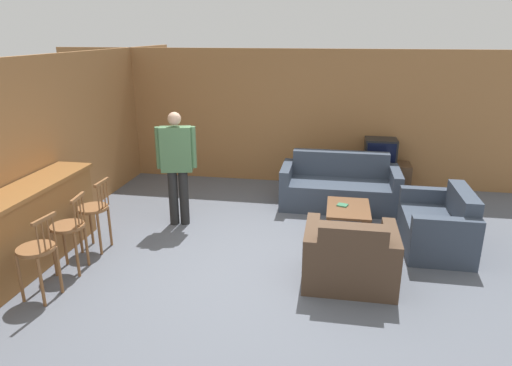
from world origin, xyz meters
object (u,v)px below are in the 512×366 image
(couch_far, at_px, (339,188))
(loveseat_right, at_px, (439,227))
(bar_chair_far, at_px, (94,213))
(tv_unit, at_px, (378,177))
(bar_chair_near, at_px, (38,254))
(bar_chair_mid, at_px, (69,231))
(book_on_table, at_px, (342,205))
(armchair_near, at_px, (350,259))
(person_by_window, at_px, (177,163))
(tv, at_px, (380,151))
(coffee_table, at_px, (348,212))

(couch_far, xyz_separation_m, loveseat_right, (1.37, -1.42, -0.00))
(bar_chair_far, bearing_deg, tv_unit, 38.04)
(bar_chair_near, distance_m, bar_chair_mid, 0.63)
(bar_chair_far, height_order, book_on_table, bar_chair_far)
(bar_chair_near, xyz_separation_m, bar_chair_mid, (0.00, 0.63, 0.00))
(bar_chair_mid, bearing_deg, armchair_near, 4.93)
(couch_far, bearing_deg, loveseat_right, -46.15)
(armchair_near, height_order, tv_unit, armchair_near)
(couch_far, bearing_deg, armchair_near, -87.23)
(couch_far, xyz_separation_m, tv_unit, (0.72, 0.87, -0.04))
(armchair_near, bearing_deg, book_on_table, 93.33)
(tv_unit, xyz_separation_m, book_on_table, (-0.68, -2.02, 0.17))
(loveseat_right, bearing_deg, bar_chair_mid, -162.46)
(couch_far, bearing_deg, person_by_window, -153.44)
(bar_chair_far, distance_m, loveseat_right, 4.77)
(bar_chair_near, xyz_separation_m, armchair_near, (3.44, 0.93, -0.23))
(book_on_table, bearing_deg, armchair_near, -86.67)
(bar_chair_far, distance_m, armchair_near, 3.46)
(armchair_near, relative_size, tv, 1.88)
(person_by_window, bearing_deg, tv, 33.38)
(couch_far, relative_size, tv_unit, 1.74)
(bar_chair_mid, bearing_deg, coffee_table, 26.27)
(bar_chair_near, relative_size, coffee_table, 1.17)
(bar_chair_near, xyz_separation_m, tv, (4.04, 4.40, 0.25))
(bar_chair_near, xyz_separation_m, loveseat_right, (4.68, 2.11, -0.23))
(person_by_window, bearing_deg, loveseat_right, -2.75)
(bar_chair_near, bearing_deg, book_on_table, 35.37)
(book_on_table, relative_size, person_by_window, 0.10)
(bar_chair_far, relative_size, person_by_window, 0.57)
(tv_unit, height_order, book_on_table, tv_unit)
(tv_unit, bearing_deg, loveseat_right, -74.38)
(bar_chair_mid, xyz_separation_m, bar_chair_far, (0.00, 0.61, 0.00))
(armchair_near, distance_m, loveseat_right, 1.71)
(tv_unit, relative_size, book_on_table, 6.39)
(tv_unit, bearing_deg, book_on_table, -108.66)
(tv_unit, distance_m, person_by_window, 3.90)
(loveseat_right, xyz_separation_m, tv, (-0.64, 2.29, 0.48))
(bar_chair_near, distance_m, book_on_table, 4.12)
(bar_chair_near, distance_m, couch_far, 4.85)
(armchair_near, relative_size, person_by_window, 0.61)
(bar_chair_mid, height_order, person_by_window, person_by_window)
(armchair_near, distance_m, book_on_table, 1.46)
(armchair_near, height_order, coffee_table, armchair_near)
(couch_far, distance_m, tv_unit, 1.14)
(armchair_near, height_order, tv, tv)
(tv, height_order, person_by_window, person_by_window)
(bar_chair_near, bearing_deg, armchair_near, 15.09)
(bar_chair_mid, distance_m, person_by_window, 1.92)
(loveseat_right, height_order, tv_unit, loveseat_right)
(bar_chair_near, relative_size, person_by_window, 0.57)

